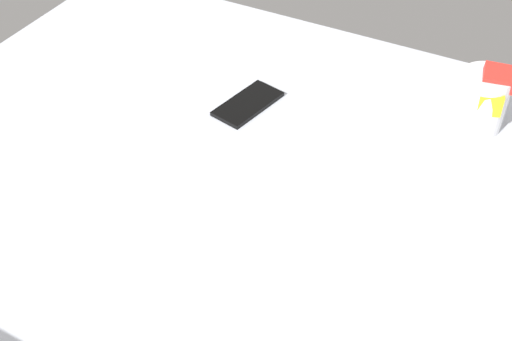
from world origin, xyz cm
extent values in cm
cube|color=#B7BCC6|center=(0.00, 0.00, 9.00)|extent=(180.00, 140.00, 18.00)
cylinder|color=silver|center=(-8.40, -49.89, 23.50)|extent=(9.00, 9.00, 11.00)
cube|color=#268C33|center=(-7.71, -50.36, 21.94)|extent=(5.74, 7.15, 6.52)
cube|color=yellow|center=(-9.54, -48.69, 25.42)|extent=(5.83, 7.07, 4.80)
cube|color=red|center=(-10.34, -49.98, 28.91)|extent=(6.83, 5.94, 4.10)
cube|color=black|center=(31.73, -35.60, 18.40)|extent=(9.64, 15.13, 0.80)
camera|label=1|loc=(-17.57, 55.30, 94.65)|focal=46.87mm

